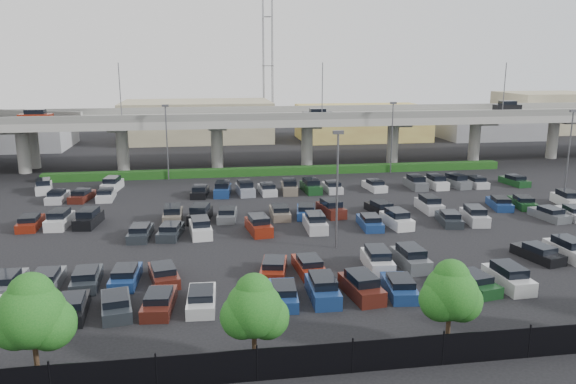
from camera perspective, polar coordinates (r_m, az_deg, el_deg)
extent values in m
plane|color=black|center=(57.16, 3.00, -3.09)|extent=(280.00, 280.00, 0.00)
cube|color=#999991|center=(86.88, -1.30, 7.38)|extent=(150.00, 13.00, 1.10)
cube|color=slate|center=(80.62, -0.71, 7.68)|extent=(150.00, 0.50, 1.00)
cube|color=slate|center=(92.96, -1.82, 8.40)|extent=(150.00, 0.50, 1.00)
cylinder|color=#999991|center=(90.31, -25.31, 3.85)|extent=(1.80, 1.80, 6.70)
cube|color=slate|center=(89.92, -25.50, 5.83)|extent=(2.60, 9.75, 0.50)
cylinder|color=#999991|center=(87.38, -16.46, 4.30)|extent=(1.80, 1.80, 6.70)
cube|color=slate|center=(86.98, -16.59, 6.35)|extent=(2.60, 9.75, 0.50)
cylinder|color=#999991|center=(86.64, -7.22, 4.66)|extent=(1.80, 1.80, 6.70)
cube|color=slate|center=(86.24, -7.28, 6.73)|extent=(2.60, 9.75, 0.50)
cylinder|color=#999991|center=(88.15, 1.94, 4.90)|extent=(1.80, 1.80, 6.70)
cube|color=slate|center=(87.76, 1.96, 6.94)|extent=(2.60, 9.75, 0.50)
cylinder|color=#999991|center=(91.80, 10.59, 5.02)|extent=(1.80, 1.80, 6.70)
cube|color=slate|center=(91.42, 10.68, 6.97)|extent=(2.60, 9.75, 0.50)
cylinder|color=#999991|center=(97.34, 18.42, 5.02)|extent=(1.80, 1.80, 6.70)
cube|color=slate|center=(96.98, 18.56, 6.86)|extent=(2.60, 9.75, 0.50)
cylinder|color=#999991|center=(104.47, 25.30, 4.95)|extent=(1.80, 1.80, 6.70)
cube|color=slate|center=(104.14, 25.46, 6.66)|extent=(2.60, 9.75, 0.50)
cube|color=maroon|center=(86.06, -24.25, 6.90)|extent=(4.40, 1.82, 1.05)
cube|color=black|center=(85.99, -24.30, 7.44)|extent=(2.60, 1.60, 0.65)
cube|color=black|center=(84.86, 3.02, 7.88)|extent=(4.40, 1.82, 0.82)
cube|color=black|center=(84.80, 3.03, 8.30)|extent=(2.30, 1.60, 0.50)
cube|color=black|center=(102.80, 21.37, 7.98)|extent=(4.40, 1.82, 1.05)
cube|color=black|center=(102.74, 21.41, 8.44)|extent=(2.60, 1.60, 0.65)
cylinder|color=#4F5055|center=(80.40, -16.68, 9.63)|extent=(0.14, 0.14, 8.00)
cylinder|color=#4F5055|center=(81.58, 3.50, 10.19)|extent=(0.14, 0.14, 8.00)
cylinder|color=#4F5055|center=(91.73, 21.11, 9.67)|extent=(0.14, 0.14, 8.00)
cylinder|color=#999991|center=(93.83, -24.43, 4.24)|extent=(1.60, 1.60, 6.70)
cube|color=#123E13|center=(80.99, -0.62, 2.17)|extent=(66.00, 1.60, 1.10)
cube|color=black|center=(31.89, 13.76, -15.44)|extent=(70.00, 0.06, 1.80)
cylinder|color=black|center=(30.67, -23.02, -17.18)|extent=(0.10, 0.10, 2.00)
cylinder|color=black|center=(29.83, -13.23, -17.32)|extent=(0.10, 0.10, 2.00)
cylinder|color=black|center=(29.82, -3.18, -16.98)|extent=(0.10, 0.10, 2.00)
cylinder|color=black|center=(30.63, 6.56, -16.17)|extent=(0.10, 0.10, 2.00)
cylinder|color=black|center=(32.21, 15.47, -15.04)|extent=(0.10, 0.10, 2.00)
cylinder|color=black|center=(34.45, 23.30, -13.74)|extent=(0.10, 0.10, 2.00)
cylinder|color=#332316|center=(32.19, -24.15, -15.60)|extent=(0.26, 0.26, 2.18)
sphere|color=#155015|center=(31.05, -24.62, -11.26)|extent=(3.39, 3.39, 3.39)
sphere|color=#155015|center=(31.18, -23.04, -12.22)|extent=(2.67, 2.67, 2.67)
sphere|color=#155015|center=(31.32, -25.79, -11.90)|extent=(2.67, 2.67, 2.67)
sphere|color=#155015|center=(30.78, -24.66, -9.51)|extent=(2.30, 2.30, 2.30)
cylinder|color=#332316|center=(30.98, -3.43, -15.79)|extent=(0.26, 0.26, 1.96)
sphere|color=#155015|center=(29.90, -3.50, -11.78)|extent=(3.04, 3.04, 3.04)
sphere|color=#155015|center=(30.29, -2.14, -12.56)|extent=(2.39, 2.39, 2.39)
sphere|color=#155015|center=(29.92, -4.64, -12.47)|extent=(2.39, 2.39, 2.39)
sphere|color=#155015|center=(29.66, -3.47, -10.16)|extent=(2.06, 2.06, 2.06)
cylinder|color=#332316|center=(33.90, 15.92, -13.60)|extent=(0.26, 0.26, 1.97)
sphere|color=#155015|center=(32.91, 16.18, -9.85)|extent=(3.07, 3.07, 3.07)
sphere|color=#155015|center=(33.50, 17.17, -10.52)|extent=(2.41, 2.41, 2.41)
sphere|color=#155015|center=(32.73, 15.23, -10.54)|extent=(2.41, 2.41, 2.41)
sphere|color=#155015|center=(32.70, 16.26, -8.35)|extent=(2.08, 2.08, 2.08)
cube|color=black|center=(39.41, -21.08, -11.03)|extent=(2.08, 4.50, 0.82)
cube|color=black|center=(38.99, -21.22, -10.30)|extent=(1.74, 2.39, 0.50)
cube|color=#252B30|center=(38.91, -17.05, -11.03)|extent=(2.55, 4.65, 0.82)
cube|color=black|center=(38.48, -17.16, -10.29)|extent=(1.97, 2.54, 0.50)
cube|color=#4D1C14|center=(38.59, -12.94, -10.97)|extent=(2.23, 4.55, 0.82)
cube|color=black|center=(38.16, -13.01, -10.23)|extent=(1.81, 2.44, 0.50)
cube|color=silver|center=(38.47, -8.78, -10.86)|extent=(2.03, 4.48, 0.82)
cube|color=black|center=(38.04, -8.81, -10.11)|extent=(1.71, 2.38, 0.50)
cube|color=navy|center=(38.81, -0.50, -10.47)|extent=(2.18, 4.54, 0.82)
cube|color=black|center=(38.38, -0.46, -9.73)|extent=(1.79, 2.43, 0.50)
cube|color=navy|center=(39.23, 3.54, -10.05)|extent=(1.92, 4.44, 1.05)
cube|color=black|center=(38.91, 3.56, -8.94)|extent=(1.66, 2.64, 0.65)
cube|color=#4D1C14|center=(39.88, 7.46, -9.75)|extent=(2.39, 4.60, 1.05)
cube|color=black|center=(39.57, 7.49, -8.65)|extent=(1.93, 2.79, 0.65)
cube|color=navy|center=(40.74, 11.22, -9.56)|extent=(2.26, 4.56, 0.82)
cube|color=black|center=(40.33, 11.36, -8.84)|extent=(1.83, 2.45, 0.50)
cube|color=#17431D|center=(42.87, 18.23, -8.82)|extent=(2.63, 4.67, 0.82)
cube|color=black|center=(42.48, 18.41, -8.12)|extent=(2.01, 2.56, 0.50)
cube|color=silver|center=(44.11, 21.46, -8.30)|extent=(1.99, 4.47, 1.05)
cube|color=black|center=(43.83, 21.55, -7.29)|extent=(1.70, 2.66, 0.65)
cube|color=#565A5E|center=(45.33, -26.66, -8.38)|extent=(1.92, 4.44, 0.82)
cube|color=black|center=(44.94, -26.82, -7.72)|extent=(1.65, 2.34, 0.50)
cube|color=#565A5E|center=(44.55, -23.26, -8.41)|extent=(1.82, 4.40, 0.82)
cube|color=black|center=(44.16, -23.40, -7.74)|extent=(1.60, 2.30, 0.50)
cube|color=#252B30|center=(43.94, -19.75, -8.40)|extent=(1.98, 4.46, 0.82)
cube|color=black|center=(43.53, -19.86, -7.72)|extent=(1.69, 2.36, 0.50)
cube|color=navy|center=(43.48, -16.16, -8.36)|extent=(2.06, 4.49, 0.82)
cube|color=black|center=(43.08, -16.24, -7.67)|extent=(1.72, 2.38, 0.50)
cube|color=#4D1C14|center=(43.20, -12.50, -8.28)|extent=(2.65, 4.67, 0.82)
cube|color=black|center=(42.79, -12.56, -7.59)|extent=(2.02, 2.57, 0.50)
cube|color=maroon|center=(43.40, -1.47, -7.86)|extent=(2.68, 4.68, 0.82)
cube|color=black|center=(42.99, -1.44, -7.17)|extent=(2.04, 2.58, 0.50)
cube|color=maroon|center=(43.81, 2.13, -7.66)|extent=(2.10, 4.51, 0.82)
cube|color=black|center=(43.41, 2.19, -6.97)|extent=(1.75, 2.40, 0.50)
cube|color=silver|center=(45.09, 9.06, -7.05)|extent=(2.14, 4.52, 1.05)
cube|color=black|center=(44.82, 9.10, -6.06)|extent=(1.79, 2.71, 0.65)
cube|color=#565A5E|center=(45.98, 12.35, -6.79)|extent=(1.99, 4.47, 1.05)
cube|color=black|center=(45.72, 12.40, -5.82)|extent=(1.70, 2.66, 0.65)
cube|color=black|center=(50.94, 24.02, -5.82)|extent=(2.76, 4.70, 0.82)
cube|color=black|center=(50.60, 24.21, -5.21)|extent=(2.07, 2.60, 0.50)
cube|color=silver|center=(52.42, 26.58, -5.42)|extent=(2.03, 4.48, 1.05)
cube|color=black|center=(52.19, 26.67, -4.57)|extent=(1.72, 2.67, 0.65)
cube|color=#252B30|center=(53.81, -14.76, -4.10)|extent=(2.17, 4.53, 0.82)
cube|color=black|center=(53.44, -14.82, -3.52)|extent=(1.78, 2.42, 0.50)
cube|color=#252B30|center=(53.58, -11.83, -4.02)|extent=(2.52, 4.64, 0.82)
cube|color=black|center=(53.22, -11.87, -3.43)|extent=(1.96, 2.53, 0.50)
cube|color=white|center=(53.46, -8.88, -3.80)|extent=(2.22, 4.55, 1.05)
cube|color=black|center=(53.23, -8.92, -2.96)|extent=(1.84, 2.74, 0.65)
cube|color=maroon|center=(53.71, -3.00, -3.58)|extent=(2.39, 4.60, 1.05)
cube|color=black|center=(53.48, -3.01, -2.74)|extent=(1.93, 2.79, 0.65)
cube|color=silver|center=(54.52, 2.77, -3.32)|extent=(1.92, 4.44, 1.05)
cube|color=black|center=(54.29, 2.78, -2.49)|extent=(1.66, 2.64, 0.65)
cube|color=navy|center=(55.89, 8.31, -3.16)|extent=(2.04, 4.49, 0.82)
cube|color=black|center=(55.53, 8.39, -2.59)|extent=(1.72, 2.38, 0.50)
cube|color=white|center=(56.71, 10.97, -2.90)|extent=(2.26, 4.56, 1.05)
cube|color=black|center=(56.49, 11.01, -2.10)|extent=(1.86, 2.75, 0.65)
cube|color=#252B30|center=(58.81, 16.02, -2.72)|extent=(2.51, 4.64, 0.82)
cube|color=black|center=(58.47, 16.14, -2.18)|extent=(1.96, 2.53, 0.50)
cube|color=silver|center=(59.97, 18.42, -2.47)|extent=(2.45, 4.62, 1.05)
cube|color=black|center=(59.76, 18.48, -1.71)|extent=(1.97, 2.81, 0.65)
cube|color=#565A5E|center=(64.16, 24.99, -2.15)|extent=(2.42, 4.61, 0.82)
cube|color=black|center=(63.85, 25.14, -1.65)|extent=(1.91, 2.50, 0.50)
cube|color=silver|center=(65.72, 26.98, -2.01)|extent=(2.35, 4.59, 0.82)
cube|color=black|center=(65.42, 27.14, -1.52)|extent=(1.87, 2.48, 0.50)
cube|color=maroon|center=(60.68, -24.69, -2.94)|extent=(1.93, 4.45, 0.82)
cube|color=black|center=(60.34, -24.80, -2.42)|extent=(1.66, 2.34, 0.50)
cube|color=white|center=(59.95, -22.17, -2.78)|extent=(2.14, 4.52, 1.05)
cube|color=black|center=(59.74, -22.24, -2.02)|extent=(1.79, 2.71, 0.65)
cube|color=black|center=(59.36, -19.59, -2.71)|extent=(2.41, 4.61, 1.05)
cube|color=black|center=(59.15, -19.65, -1.95)|extent=(1.94, 2.79, 0.65)
cube|color=#766B5C|center=(58.35, -11.61, -2.48)|extent=(1.90, 4.43, 1.05)
cube|color=black|center=(58.14, -11.64, -1.70)|extent=(1.65, 2.63, 0.65)
cube|color=black|center=(58.27, -8.90, -2.38)|extent=(2.73, 4.69, 1.05)
cube|color=black|center=(58.06, -8.93, -1.60)|extent=(2.13, 2.89, 0.65)
cube|color=#565A5E|center=(58.35, -6.20, -2.40)|extent=(2.35, 4.59, 0.82)
cube|color=black|center=(57.99, -6.20, -1.85)|extent=(1.87, 2.48, 0.50)
cube|color=#766B5C|center=(58.83, -0.84, -2.19)|extent=(1.89, 4.43, 0.82)
cube|color=black|center=(58.48, -0.81, -1.64)|extent=(1.64, 2.33, 0.50)
cube|color=navy|center=(59.27, 1.80, -2.08)|extent=(2.56, 4.65, 0.82)
cube|color=black|center=(58.92, 1.84, -1.54)|extent=(1.98, 2.55, 0.50)
cube|color=#4D1C14|center=(59.79, 4.39, -1.86)|extent=(2.52, 4.64, 1.05)
cube|color=black|center=(59.59, 4.40, -1.10)|extent=(2.01, 2.83, 0.65)
cube|color=black|center=(61.29, 9.40, -1.74)|extent=(2.62, 4.66, 0.82)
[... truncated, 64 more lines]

